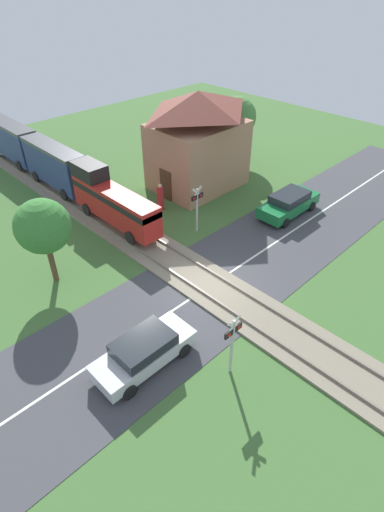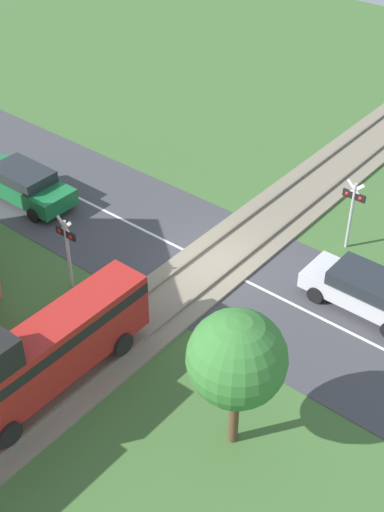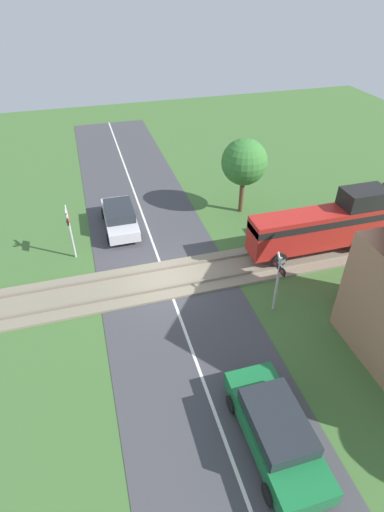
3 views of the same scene
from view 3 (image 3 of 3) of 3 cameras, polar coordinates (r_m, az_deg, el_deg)
The scene contains 9 objects.
ground_plane at distance 19.18m, azimuth -3.67°, elevation -3.51°, with size 60.00×60.00×0.00m, color #426B33.
road_surface at distance 19.17m, azimuth -3.68°, elevation -3.48°, with size 48.00×6.40×0.02m.
track_bed at distance 19.14m, azimuth -3.68°, elevation -3.35°, with size 2.80×48.00×0.24m.
car_near_crossing at distance 22.91m, azimuth -10.29°, elevation 5.54°, with size 4.26×1.85×1.37m.
car_far_side at distance 13.57m, azimuth 11.88°, elevation -23.08°, with size 4.53×1.90×1.46m.
crossing_signal_west_approach at distance 20.49m, azimuth -17.14°, elevation 4.11°, with size 0.90×0.18×2.90m.
crossing_signal_east_approach at distance 16.86m, azimuth 12.23°, elevation -2.76°, with size 0.90×0.18×2.90m.
pedestrian_by_station at distance 19.08m, azimuth 21.61°, elevation -3.59°, with size 0.44×0.44×1.79m.
tree_roadside_hedge at distance 23.33m, azimuth 7.47°, elevation 13.14°, with size 2.62×2.62×4.49m.
Camera 3 is at (14.41, -2.86, 12.33)m, focal length 28.00 mm.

